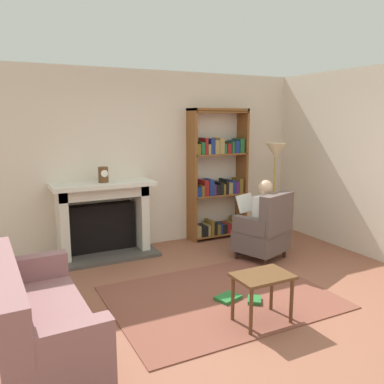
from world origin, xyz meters
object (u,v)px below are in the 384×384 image
(fireplace, at_px, (103,217))
(sofa_floral, at_px, (37,322))
(armchair_reading, at_px, (265,230))
(seated_reader, at_px, (259,215))
(bookshelf, at_px, (218,178))
(mantel_clock, at_px, (103,175))
(floor_lamp, at_px, (275,159))
(side_table, at_px, (263,283))

(fireplace, height_order, sofa_floral, fireplace)
(armchair_reading, bearing_deg, fireplace, -51.42)
(seated_reader, bearing_deg, bookshelf, -109.74)
(armchair_reading, height_order, sofa_floral, armchair_reading)
(mantel_clock, xyz_separation_m, seated_reader, (1.95, -1.00, -0.58))
(fireplace, xyz_separation_m, sofa_floral, (-1.16, -2.29, -0.26))
(sofa_floral, xyz_separation_m, floor_lamp, (3.76, 1.68, 1.03))
(mantel_clock, xyz_separation_m, bookshelf, (1.94, 0.14, -0.19))
(fireplace, bearing_deg, floor_lamp, -13.22)
(fireplace, xyz_separation_m, mantel_clock, (0.01, -0.10, 0.63))
(bookshelf, distance_m, seated_reader, 1.20)
(sofa_floral, bearing_deg, mantel_clock, -29.75)
(mantel_clock, bearing_deg, armchair_reading, -29.06)
(mantel_clock, distance_m, sofa_floral, 2.63)
(seated_reader, distance_m, floor_lamp, 1.09)
(armchair_reading, bearing_deg, bookshelf, -107.91)
(fireplace, height_order, side_table, fireplace)
(seated_reader, relative_size, side_table, 2.04)
(fireplace, distance_m, side_table, 2.80)
(bookshelf, height_order, seated_reader, bookshelf)
(bookshelf, height_order, floor_lamp, bookshelf)
(seated_reader, height_order, sofa_floral, seated_reader)
(fireplace, distance_m, sofa_floral, 2.58)
(floor_lamp, bearing_deg, mantel_clock, 168.87)
(fireplace, bearing_deg, seated_reader, -29.28)
(mantel_clock, relative_size, armchair_reading, 0.23)
(floor_lamp, bearing_deg, bookshelf, 135.50)
(sofa_floral, relative_size, floor_lamp, 1.07)
(mantel_clock, distance_m, bookshelf, 1.95)
(armchair_reading, relative_size, floor_lamp, 0.61)
(side_table, bearing_deg, fireplace, 108.13)
(mantel_clock, bearing_deg, sofa_floral, -118.01)
(bookshelf, bearing_deg, sofa_floral, -143.17)
(seated_reader, xyz_separation_m, side_table, (-1.09, -1.56, -0.21))
(fireplace, relative_size, armchair_reading, 1.51)
(bookshelf, distance_m, side_table, 2.96)
(armchair_reading, bearing_deg, seated_reader, -90.00)
(mantel_clock, height_order, bookshelf, bookshelf)
(armchair_reading, xyz_separation_m, floor_lamp, (0.61, 0.60, 0.93))
(fireplace, xyz_separation_m, floor_lamp, (2.60, -0.61, 0.77))
(fireplace, distance_m, mantel_clock, 0.63)
(sofa_floral, distance_m, floor_lamp, 4.25)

